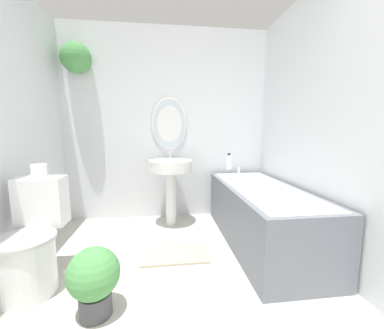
# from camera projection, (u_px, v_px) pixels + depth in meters

# --- Properties ---
(wall_back) EXTENTS (2.66, 0.33, 2.40)m
(wall_back) POSITION_uv_depth(u_px,v_px,m) (160.00, 120.00, 2.99)
(wall_back) COLOR silver
(wall_back) RESTS_ON ground_plane
(wall_right) EXTENTS (0.06, 2.79, 2.40)m
(wall_right) POSITION_uv_depth(u_px,v_px,m) (337.00, 122.00, 1.84)
(wall_right) COLOR silver
(wall_right) RESTS_ON ground_plane
(toilet) EXTENTS (0.40, 0.57, 0.77)m
(toilet) POSITION_uv_depth(u_px,v_px,m) (32.00, 244.00, 1.68)
(toilet) COLOR white
(toilet) RESTS_ON ground_plane
(pedestal_sink) EXTENTS (0.51, 0.51, 0.89)m
(pedestal_sink) POSITION_uv_depth(u_px,v_px,m) (171.00, 173.00, 2.79)
(pedestal_sink) COLOR white
(pedestal_sink) RESTS_ON ground_plane
(bathtub) EXTENTS (0.68, 1.67, 0.66)m
(bathtub) POSITION_uv_depth(u_px,v_px,m) (261.00, 214.00, 2.36)
(bathtub) COLOR slate
(bathtub) RESTS_ON ground_plane
(shampoo_bottle) EXTENTS (0.07, 0.07, 0.20)m
(shampoo_bottle) POSITION_uv_depth(u_px,v_px,m) (229.00, 162.00, 2.93)
(shampoo_bottle) COLOR white
(shampoo_bottle) RESTS_ON bathtub
(potted_plant) EXTENTS (0.31, 0.31, 0.43)m
(potted_plant) POSITION_uv_depth(u_px,v_px,m) (94.00, 278.00, 1.42)
(potted_plant) COLOR #47474C
(potted_plant) RESTS_ON ground_plane
(bath_mat) EXTENTS (0.60, 0.36, 0.02)m
(bath_mat) POSITION_uv_depth(u_px,v_px,m) (174.00, 254.00, 2.15)
(bath_mat) COLOR #B7A88E
(bath_mat) RESTS_ON ground_plane
(toilet_paper_roll) EXTENTS (0.11, 0.11, 0.10)m
(toilet_paper_roll) POSITION_uv_depth(u_px,v_px,m) (39.00, 171.00, 1.80)
(toilet_paper_roll) COLOR white
(toilet_paper_roll) RESTS_ON toilet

